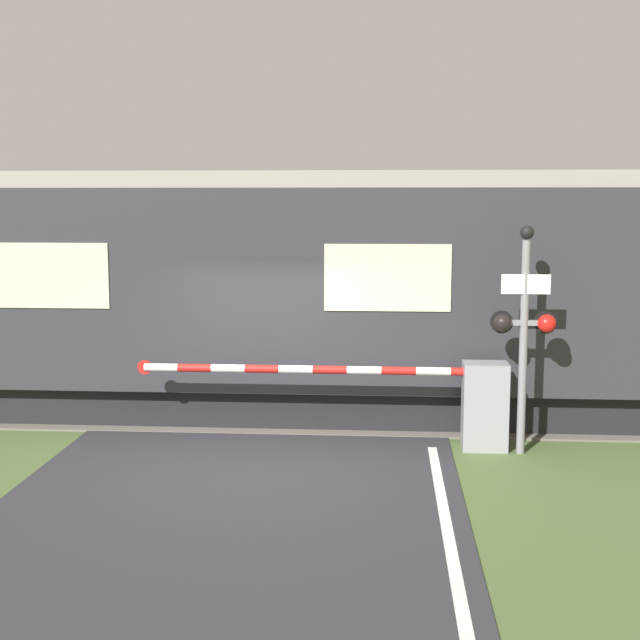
% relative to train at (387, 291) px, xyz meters
% --- Properties ---
extents(ground_plane, '(80.00, 80.00, 0.00)m').
position_rel_train_xyz_m(ground_plane, '(-1.73, -3.12, -1.93)').
color(ground_plane, '#4C6033').
extents(track_bed, '(36.00, 3.20, 0.13)m').
position_rel_train_xyz_m(track_bed, '(-1.73, 0.00, -1.90)').
color(track_bed, '#666056').
rests_on(track_bed, ground_plane).
extents(train, '(17.59, 3.15, 3.76)m').
position_rel_train_xyz_m(train, '(0.00, 0.00, 0.00)').
color(train, black).
rests_on(train, ground_plane).
extents(crossing_barrier, '(5.06, 0.44, 1.19)m').
position_rel_train_xyz_m(crossing_barrier, '(0.97, -2.06, -1.26)').
color(crossing_barrier, gray).
rests_on(crossing_barrier, ground_plane).
extents(signal_post, '(0.87, 0.26, 3.03)m').
position_rel_train_xyz_m(signal_post, '(1.79, -2.24, -0.20)').
color(signal_post, gray).
rests_on(signal_post, ground_plane).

